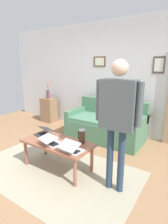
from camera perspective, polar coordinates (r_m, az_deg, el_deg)
The scene contains 12 objects.
ground_plane at distance 3.15m, azimuth -8.48°, elevation -17.45°, with size 7.68×7.68×0.00m, color #9B724E.
area_rug at distance 3.12m, azimuth -9.45°, elevation -17.75°, with size 2.67×1.61×0.01m, color tan.
back_wall at distance 4.54m, azimuth 10.07°, elevation 10.46°, with size 7.04×0.11×2.70m.
couch at distance 4.20m, azimuth 6.94°, elevation -4.33°, with size 1.70×0.87×0.88m.
coffee_table at distance 2.98m, azimuth -8.46°, elevation -10.22°, with size 1.16×0.57×0.47m.
laptop_left at distance 2.62m, azimuth -4.11°, elevation -11.44°, with size 0.32×0.30×0.15m.
laptop_center at distance 3.25m, azimuth -12.49°, elevation -6.50°, with size 0.37×0.35×0.14m.
laptop_right at distance 2.88m, azimuth -10.35°, elevation -9.16°, with size 0.35×0.36×0.14m.
french_press at distance 2.85m, azimuth -0.66°, elevation -7.66°, with size 0.12×0.10×0.25m.
side_shelf at distance 5.52m, azimuth -11.07°, elevation 0.66°, with size 0.42×0.32×0.71m.
flower_vase at distance 5.42m, azimuth -11.32°, elevation 5.90°, with size 0.10×0.09×0.48m.
person_standing at distance 2.26m, azimuth 10.63°, elevation 0.23°, with size 0.60×0.21×1.73m.
Camera 1 is at (-1.83, 1.94, 1.66)m, focal length 28.87 mm.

